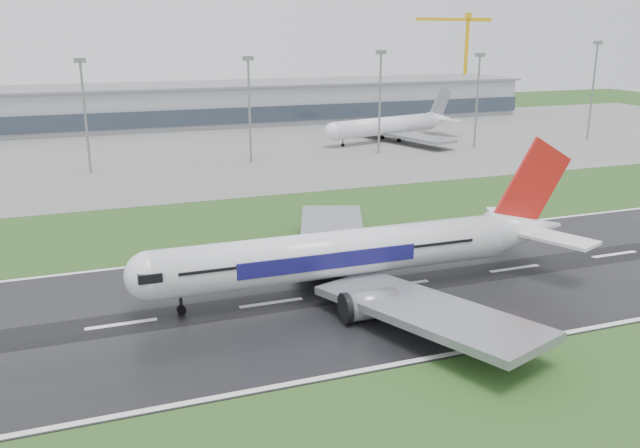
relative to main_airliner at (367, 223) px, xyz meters
name	(u,v)px	position (x,y,z in m)	size (l,w,h in m)	color
ground	(514,269)	(25.59, -0.36, -10.01)	(520.00, 520.00, 0.00)	#23471A
runway	(514,269)	(25.59, -0.36, -9.96)	(400.00, 45.00, 0.10)	black
apron	(282,145)	(25.59, 124.64, -9.97)	(400.00, 130.00, 0.08)	slate
terminal	(238,104)	(25.59, 184.64, -2.51)	(240.00, 36.00, 15.00)	gray
main_airliner	(367,223)	(0.00, 0.00, 0.00)	(67.13, 63.93, 19.82)	silver
parked_airliner	(390,116)	(62.43, 120.50, -1.63)	(56.60, 52.70, 16.59)	silver
tower_crane	(466,61)	(140.54, 199.64, 11.91)	(44.37, 2.42, 43.83)	#E1AA0D
floodmast_1	(86,119)	(-34.73, 99.64, 4.17)	(0.64, 0.64, 28.35)	gray
floodmast_2	(250,113)	(8.66, 99.64, 4.11)	(0.64, 0.64, 28.24)	gray
floodmast_3	(380,105)	(48.64, 99.64, 4.69)	(0.64, 0.64, 29.41)	gray
floodmast_4	(477,103)	(82.46, 99.64, 4.10)	(0.64, 0.64, 28.22)	gray
floodmast_5	(592,93)	(127.68, 99.64, 5.80)	(0.64, 0.64, 31.61)	gray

